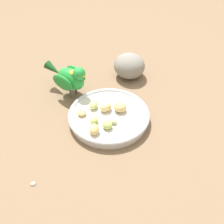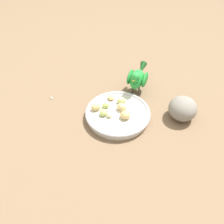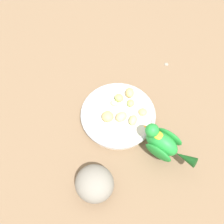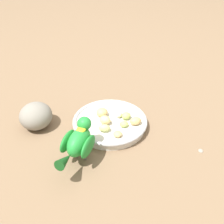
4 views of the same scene
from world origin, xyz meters
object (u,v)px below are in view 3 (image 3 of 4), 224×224
object	(u,v)px
apple_piece_1	(120,117)
pebble_0	(166,64)
apple_piece_6	(120,98)
apple_piece_4	(131,103)
parrot	(163,143)
apple_piece_7	(114,103)
apple_piece_3	(143,112)
rock_large	(95,183)
apple_piece_5	(133,120)
feeding_bowl	(118,115)
apple_piece_0	(108,116)
apple_piece_2	(130,93)

from	to	relation	value
apple_piece_1	pebble_0	world-z (taller)	apple_piece_1
apple_piece_6	pebble_0	xyz separation A→B (m)	(0.16, -0.19, -0.03)
apple_piece_4	parrot	size ratio (longest dim) A/B	0.18
apple_piece_6	apple_piece_7	size ratio (longest dim) A/B	1.23
apple_piece_3	rock_large	bearing A→B (deg)	142.64
apple_piece_5	rock_large	world-z (taller)	rock_large
feeding_bowl	apple_piece_5	xyz separation A→B (m)	(-0.03, -0.04, 0.02)
feeding_bowl	apple_piece_0	xyz separation A→B (m)	(-0.01, 0.03, 0.02)
rock_large	apple_piece_3	bearing A→B (deg)	-37.36
apple_piece_1	feeding_bowl	bearing A→B (deg)	9.57
apple_piece_7	pebble_0	xyz separation A→B (m)	(0.17, -0.21, -0.03)
feeding_bowl	apple_piece_1	size ratio (longest dim) A/B	6.48
feeding_bowl	apple_piece_3	xyz separation A→B (m)	(-0.00, -0.08, 0.02)
apple_piece_0	apple_piece_7	bearing A→B (deg)	-26.69
apple_piece_7	apple_piece_5	bearing A→B (deg)	-143.11
apple_piece_7	apple_piece_2	bearing A→B (deg)	-58.02
apple_piece_6	apple_piece_0	bearing A→B (deg)	146.82
parrot	pebble_0	xyz separation A→B (m)	(0.34, -0.09, -0.06)
apple_piece_1	pebble_0	xyz separation A→B (m)	(0.23, -0.20, -0.03)
feeding_bowl	rock_large	world-z (taller)	rock_large
apple_piece_5	apple_piece_7	bearing A→B (deg)	36.89
apple_piece_1	apple_piece_6	size ratio (longest dim) A/B	1.24
apple_piece_4	pebble_0	xyz separation A→B (m)	(0.18, -0.16, -0.03)
feeding_bowl	apple_piece_0	bearing A→B (deg)	113.51
feeding_bowl	apple_piece_1	bearing A→B (deg)	-170.43
apple_piece_4	apple_piece_2	bearing A→B (deg)	-1.71
parrot	pebble_0	bearing A→B (deg)	-62.96
feeding_bowl	pebble_0	xyz separation A→B (m)	(0.21, -0.20, -0.01)
apple_piece_2	apple_piece_4	xyz separation A→B (m)	(-0.04, 0.00, -0.00)
apple_piece_1	apple_piece_2	bearing A→B (deg)	-25.29
apple_piece_1	apple_piece_4	world-z (taller)	apple_piece_1
apple_piece_7	pebble_0	bearing A→B (deg)	-50.39
apple_piece_3	pebble_0	size ratio (longest dim) A/B	1.65
apple_piece_0	apple_piece_6	size ratio (longest dim) A/B	1.25
apple_piece_2	apple_piece_3	distance (m)	0.08
apple_piece_2	apple_piece_0	bearing A→B (deg)	136.68
apple_piece_3	rock_large	distance (m)	0.27
feeding_bowl	apple_piece_4	bearing A→B (deg)	-55.52
apple_piece_0	apple_piece_2	size ratio (longest dim) A/B	1.03
apple_piece_0	feeding_bowl	bearing A→B (deg)	-66.49
feeding_bowl	apple_piece_4	world-z (taller)	apple_piece_4
apple_piece_0	apple_piece_2	bearing A→B (deg)	-43.32
apple_piece_4	apple_piece_7	world-z (taller)	apple_piece_4
feeding_bowl	apple_piece_5	distance (m)	0.06
apple_piece_0	apple_piece_5	xyz separation A→B (m)	(-0.02, -0.08, -0.00)
apple_piece_0	apple_piece_5	world-z (taller)	apple_piece_0
apple_piece_3	feeding_bowl	bearing A→B (deg)	86.63
apple_piece_5	pebble_0	bearing A→B (deg)	-33.04
apple_piece_1	apple_piece_6	distance (m)	0.07
apple_piece_3	apple_piece_5	world-z (taller)	apple_piece_5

